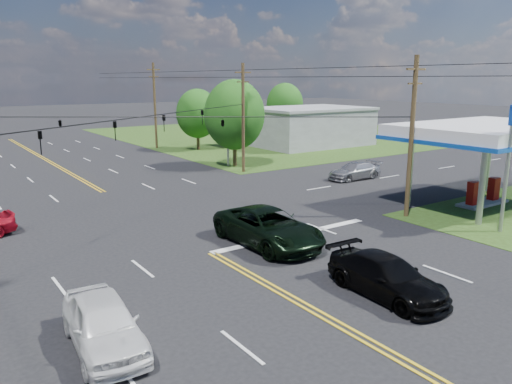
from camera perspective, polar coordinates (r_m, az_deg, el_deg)
ground at (r=31.06m, az=-12.45°, el=-2.74°), size 280.00×280.00×0.00m
grass_ne at (r=75.99m, az=2.93°, el=6.64°), size 46.00×48.00×0.03m
stop_bar at (r=26.83m, az=4.25°, el=-4.94°), size 10.00×0.50×0.02m
retail_ne at (r=63.36m, az=6.01°, el=7.35°), size 14.00×10.00×4.40m
gas_canopy at (r=35.61m, az=25.13°, el=6.05°), size 12.20×8.20×5.35m
pole_se at (r=30.78m, az=17.35°, el=6.17°), size 1.60×0.28×9.50m
pole_ne at (r=44.15m, az=-1.48°, el=8.59°), size 1.60×0.28×9.50m
pole_right_far at (r=60.89m, az=-11.48°, el=9.75°), size 1.60×0.28×10.00m
span_wire_signals at (r=30.04m, az=-13.00°, el=8.35°), size 26.00×18.00×1.13m
power_lines at (r=28.12m, az=-11.70°, el=13.44°), size 26.04×100.00×0.64m
tree_right_a at (r=47.21m, az=-2.47°, el=8.80°), size 5.70×5.70×8.18m
tree_right_b at (r=58.86m, az=-6.71°, el=8.89°), size 4.94×4.94×7.09m
tree_far_r at (r=73.44m, az=3.31°, el=9.97°), size 5.32×5.32×7.63m
pickup_dkgreen at (r=25.02m, az=1.42°, el=-4.05°), size 3.08×6.58×1.82m
suv_black at (r=20.04m, az=14.71°, el=-9.33°), size 2.31×5.31×1.52m
pickup_white at (r=16.54m, az=-17.05°, el=-14.17°), size 2.34×4.96×1.64m
sedan_far at (r=42.22m, az=11.20°, el=2.39°), size 4.90×2.12×1.40m
polesign_se at (r=29.40m, az=27.13°, el=5.96°), size 1.97×1.08×6.98m
polesign_ne at (r=47.17m, az=-3.28°, el=9.97°), size 2.04×0.99×7.58m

